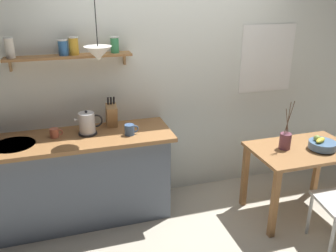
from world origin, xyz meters
TOP-DOWN VIEW (x-y plane):
  - ground_plane at (0.00, 0.00)m, footprint 14.00×14.00m
  - back_wall at (0.20, 0.65)m, footprint 6.80×0.11m
  - kitchen_counter at (-1.00, 0.32)m, footprint 1.83×0.63m
  - wall_shelf at (-0.99, 0.49)m, footprint 1.14×0.20m
  - dining_table at (1.17, -0.22)m, footprint 1.03×0.66m
  - fruit_bowl at (1.32, -0.29)m, footprint 0.27×0.27m
  - twig_vase at (0.98, -0.17)m, footprint 0.11×0.11m
  - electric_kettle at (-0.88, 0.33)m, footprint 0.26×0.18m
  - knife_block at (-0.63, 0.45)m, footprint 0.10×0.18m
  - coffee_mug_by_sink at (-1.18, 0.34)m, footprint 0.12×0.08m
  - coffee_mug_spare at (-0.49, 0.20)m, footprint 0.14×0.09m
  - pendant_lamp at (-0.74, 0.20)m, footprint 0.24×0.24m

SIDE VIEW (x-z plane):
  - ground_plane at x=0.00m, z-range 0.00..0.00m
  - kitchen_counter at x=-1.00m, z-range 0.01..0.93m
  - dining_table at x=1.17m, z-range 0.25..0.99m
  - fruit_bowl at x=1.32m, z-range 0.72..0.86m
  - twig_vase at x=0.98m, z-range 0.58..1.07m
  - coffee_mug_by_sink at x=-1.18m, z-range 0.92..1.01m
  - coffee_mug_spare at x=-0.49m, z-range 0.92..1.03m
  - electric_kettle at x=-0.88m, z-range 0.91..1.15m
  - knife_block at x=-0.63m, z-range 0.89..1.21m
  - back_wall at x=0.20m, z-range 0.00..2.70m
  - wall_shelf at x=-0.99m, z-range 1.53..1.85m
  - pendant_lamp at x=-0.74m, z-range 1.42..2.01m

